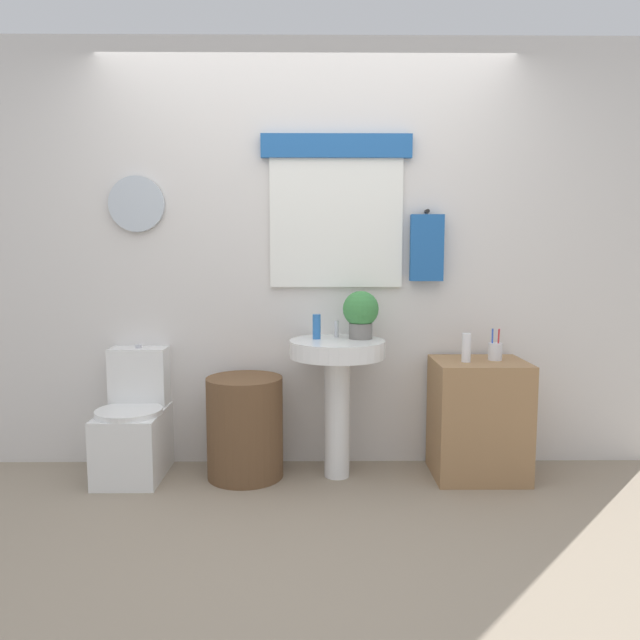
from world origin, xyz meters
TOP-DOWN VIEW (x-y plane):
  - ground_plane at (0.00, 0.00)m, footprint 8.00×8.00m
  - back_wall at (0.00, 1.15)m, footprint 4.40×0.18m
  - toilet at (-1.02, 0.89)m, footprint 0.38×0.51m
  - laundry_hamper at (-0.36, 0.85)m, footprint 0.45×0.45m
  - pedestal_sink at (0.18, 0.85)m, footprint 0.56×0.56m
  - faucet at (0.18, 0.97)m, footprint 0.03×0.03m
  - wooden_cabinet at (1.02, 0.85)m, footprint 0.53×0.44m
  - soap_bottle at (0.06, 0.90)m, footprint 0.05×0.05m
  - potted_plant at (0.32, 0.91)m, footprint 0.21×0.21m
  - lotion_bottle at (0.92, 0.81)m, footprint 0.05×0.05m
  - toothbrush_cup at (1.11, 0.87)m, footprint 0.08×0.08m

SIDE VIEW (x-z plane):
  - ground_plane at x=0.00m, z-range 0.00..0.00m
  - toilet at x=-1.02m, z-range -0.09..0.67m
  - laundry_hamper at x=-0.36m, z-range 0.00..0.60m
  - wooden_cabinet at x=1.02m, z-range 0.00..0.70m
  - pedestal_sink at x=0.18m, z-range 0.22..1.04m
  - toothbrush_cup at x=1.11m, z-range 0.65..0.84m
  - lotion_bottle at x=0.92m, z-range 0.70..0.86m
  - faucet at x=0.18m, z-range 0.82..0.92m
  - soap_bottle at x=0.06m, z-range 0.82..0.96m
  - potted_plant at x=0.32m, z-range 0.83..1.11m
  - back_wall at x=0.00m, z-range 0.01..2.61m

